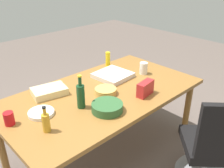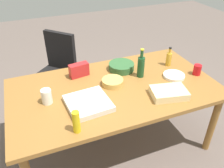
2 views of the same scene
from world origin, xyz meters
name	(u,v)px [view 1 (image 1 of 2)]	position (x,y,z in m)	size (l,w,h in m)	color
ground_plane	(103,151)	(0.00, 0.00, 0.00)	(10.00, 10.00, 0.00)	#675951
conference_table	(102,98)	(0.00, 0.00, 0.69)	(2.01, 1.11, 0.76)	olive
office_chair	(211,152)	(0.43, -1.00, 0.36)	(0.68, 0.68, 0.97)	gray
paper_plate_stack	(41,113)	(-0.65, 0.05, 0.77)	(0.22, 0.22, 0.03)	white
pizza_box	(113,75)	(0.32, 0.18, 0.78)	(0.36, 0.36, 0.05)	silver
dressing_bottle	(46,122)	(-0.73, -0.18, 0.84)	(0.06, 0.06, 0.22)	gold
wine_bottle	(81,95)	(-0.33, -0.09, 0.88)	(0.08, 0.08, 0.31)	#184522
mayo_jar	(144,68)	(0.64, 0.01, 0.83)	(0.09, 0.09, 0.14)	white
sheet_cake	(49,91)	(-0.41, 0.32, 0.79)	(0.32, 0.22, 0.07)	beige
chip_bowl	(106,91)	(0.00, -0.05, 0.79)	(0.21, 0.21, 0.06)	tan
red_solo_cup	(9,119)	(-0.90, 0.10, 0.81)	(0.08, 0.08, 0.11)	red
chip_bag_red	(145,88)	(0.26, -0.33, 0.83)	(0.20, 0.08, 0.14)	red
mustard_bottle	(108,60)	(0.49, 0.45, 0.85)	(0.06, 0.06, 0.19)	yellow
salad_bowl	(107,107)	(-0.20, -0.29, 0.80)	(0.27, 0.27, 0.07)	#315F32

